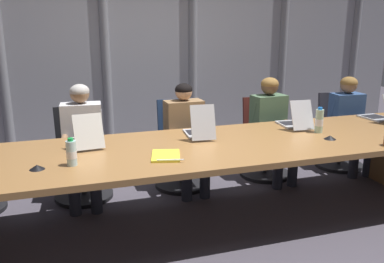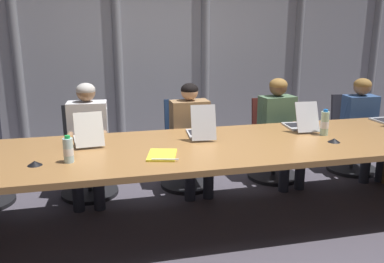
# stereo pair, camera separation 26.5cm
# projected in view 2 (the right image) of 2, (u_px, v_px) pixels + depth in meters

# --- Properties ---
(ground_plane) EXTENTS (15.44, 15.44, 0.00)m
(ground_plane) POSITION_uv_depth(u_px,v_px,m) (210.00, 223.00, 3.74)
(ground_plane) COLOR #47424C
(conference_table) EXTENTS (4.95, 1.23, 0.75)m
(conference_table) POSITION_uv_depth(u_px,v_px,m) (210.00, 159.00, 3.58)
(conference_table) COLOR olive
(conference_table) RESTS_ON ground_plane
(curtain_backdrop) EXTENTS (7.72, 0.17, 2.69)m
(curtain_backdrop) POSITION_uv_depth(u_px,v_px,m) (165.00, 56.00, 5.56)
(curtain_backdrop) COLOR #9999A0
(curtain_backdrop) RESTS_ON ground_plane
(laptop_left_mid) EXTENTS (0.28, 0.48, 0.29)m
(laptop_left_mid) POSITION_uv_depth(u_px,v_px,m) (88.00, 136.00, 3.61)
(laptop_left_mid) COLOR beige
(laptop_left_mid) RESTS_ON conference_table
(laptop_center) EXTENTS (0.26, 0.46, 0.32)m
(laptop_center) POSITION_uv_depth(u_px,v_px,m) (201.00, 130.00, 3.79)
(laptop_center) COLOR #BCBCC1
(laptop_center) RESTS_ON conference_table
(laptop_right_mid) EXTENTS (0.25, 0.45, 0.29)m
(laptop_right_mid) POSITION_uv_depth(u_px,v_px,m) (300.00, 123.00, 4.07)
(laptop_right_mid) COLOR #BCBCC1
(laptop_right_mid) RESTS_ON conference_table
(office_chair_left_mid) EXTENTS (0.60, 0.60, 0.94)m
(office_chair_left_mid) POSITION_uv_depth(u_px,v_px,m) (88.00, 161.00, 4.33)
(office_chair_left_mid) COLOR black
(office_chair_left_mid) RESTS_ON ground_plane
(office_chair_center) EXTENTS (0.60, 0.60, 0.95)m
(office_chair_center) POSITION_uv_depth(u_px,v_px,m) (186.00, 154.00, 4.57)
(office_chair_center) COLOR navy
(office_chair_center) RESTS_ON ground_plane
(office_chair_right_mid) EXTENTS (0.60, 0.60, 0.92)m
(office_chair_right_mid) POSITION_uv_depth(u_px,v_px,m) (273.00, 148.00, 4.81)
(office_chair_right_mid) COLOR #511E19
(office_chair_right_mid) RESTS_ON ground_plane
(office_chair_right_end) EXTENTS (0.60, 0.60, 0.92)m
(office_chair_right_end) POSITION_uv_depth(u_px,v_px,m) (352.00, 142.00, 5.04)
(office_chair_right_end) COLOR #2D2D38
(office_chair_right_end) RESTS_ON ground_plane
(person_left_mid) EXTENTS (0.43, 0.57, 1.20)m
(person_left_mid) POSITION_uv_depth(u_px,v_px,m) (88.00, 135.00, 4.11)
(person_left_mid) COLOR silver
(person_left_mid) RESTS_ON ground_plane
(person_center) EXTENTS (0.43, 0.56, 1.16)m
(person_center) POSITION_uv_depth(u_px,v_px,m) (192.00, 131.00, 4.35)
(person_center) COLOR olive
(person_center) RESTS_ON ground_plane
(person_right_mid) EXTENTS (0.43, 0.57, 1.18)m
(person_right_mid) POSITION_uv_depth(u_px,v_px,m) (280.00, 124.00, 4.58)
(person_right_mid) COLOR #4C6B4C
(person_right_mid) RESTS_ON ground_plane
(person_right_end) EXTENTS (0.41, 0.56, 1.15)m
(person_right_end) POSITION_uv_depth(u_px,v_px,m) (363.00, 120.00, 4.82)
(person_right_end) COLOR #335184
(person_right_end) RESTS_ON ground_plane
(water_bottle_primary) EXTENTS (0.08, 0.08, 0.21)m
(water_bottle_primary) POSITION_uv_depth(u_px,v_px,m) (68.00, 150.00, 3.08)
(water_bottle_primary) COLOR silver
(water_bottle_primary) RESTS_ON conference_table
(water_bottle_secondary) EXTENTS (0.08, 0.08, 0.25)m
(water_bottle_secondary) POSITION_uv_depth(u_px,v_px,m) (325.00, 123.00, 3.83)
(water_bottle_secondary) COLOR #ADD1B2
(water_bottle_secondary) RESTS_ON conference_table
(conference_mic_left_side) EXTENTS (0.11, 0.11, 0.03)m
(conference_mic_left_side) POSITION_uv_depth(u_px,v_px,m) (334.00, 140.00, 3.62)
(conference_mic_left_side) COLOR black
(conference_mic_left_side) RESTS_ON conference_table
(conference_mic_middle) EXTENTS (0.11, 0.11, 0.03)m
(conference_mic_middle) POSITION_uv_depth(u_px,v_px,m) (35.00, 163.00, 3.03)
(conference_mic_middle) COLOR black
(conference_mic_middle) RESTS_ON conference_table
(spiral_notepad) EXTENTS (0.29, 0.35, 0.03)m
(spiral_notepad) POSITION_uv_depth(u_px,v_px,m) (162.00, 155.00, 3.24)
(spiral_notepad) COLOR yellow
(spiral_notepad) RESTS_ON conference_table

